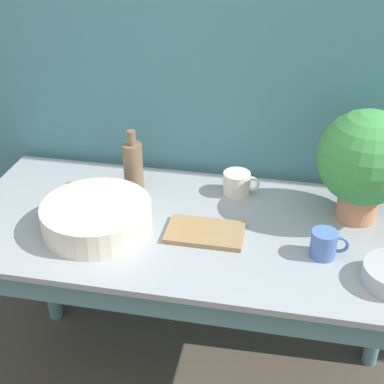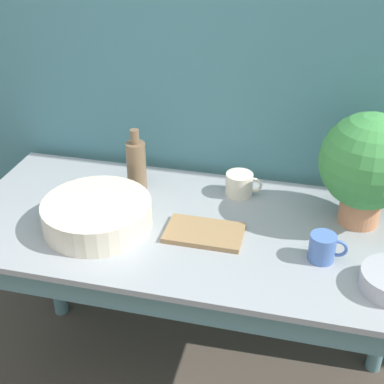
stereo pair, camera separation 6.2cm
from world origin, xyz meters
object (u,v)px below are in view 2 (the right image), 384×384
at_px(mug_cream, 240,184).
at_px(tray_board, 204,233).
at_px(potted_plant, 368,164).
at_px(bowl_wash_large, 97,214).
at_px(bottle_tall, 136,165).
at_px(mug_blue, 323,248).

relative_size(mug_cream, tray_board, 0.53).
xyz_separation_m(potted_plant, mug_cream, (-0.40, 0.08, -0.17)).
relative_size(potted_plant, mug_cream, 2.91).
distance_m(potted_plant, bowl_wash_large, 0.84).
height_order(bottle_tall, mug_cream, bottle_tall).
relative_size(potted_plant, tray_board, 1.54).
xyz_separation_m(bowl_wash_large, tray_board, (0.34, 0.03, -0.04)).
distance_m(bottle_tall, mug_cream, 0.36).
height_order(bottle_tall, mug_blue, bottle_tall).
bearing_deg(mug_cream, bowl_wash_large, -143.31).
bearing_deg(mug_blue, bottle_tall, 158.08).
relative_size(potted_plant, bowl_wash_large, 1.07).
height_order(bottle_tall, tray_board, bottle_tall).
height_order(mug_cream, tray_board, mug_cream).
xyz_separation_m(potted_plant, tray_board, (-0.46, -0.19, -0.20)).
relative_size(mug_blue, tray_board, 0.46).
xyz_separation_m(bowl_wash_large, bottle_tall, (0.04, 0.25, 0.05)).
height_order(potted_plant, bottle_tall, potted_plant).
distance_m(potted_plant, mug_blue, 0.30).
distance_m(bowl_wash_large, mug_blue, 0.69).
distance_m(mug_blue, mug_cream, 0.42).
bearing_deg(bowl_wash_large, mug_blue, -0.49).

